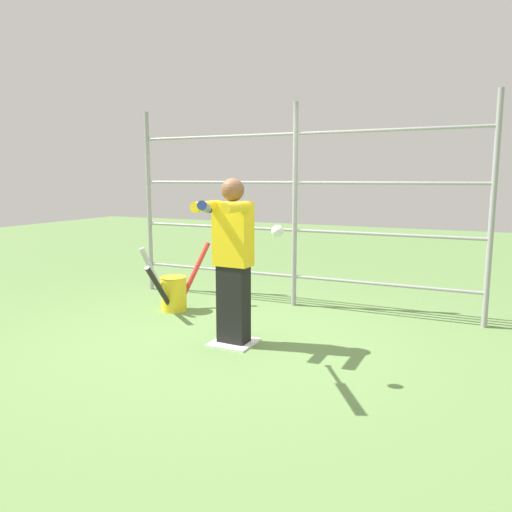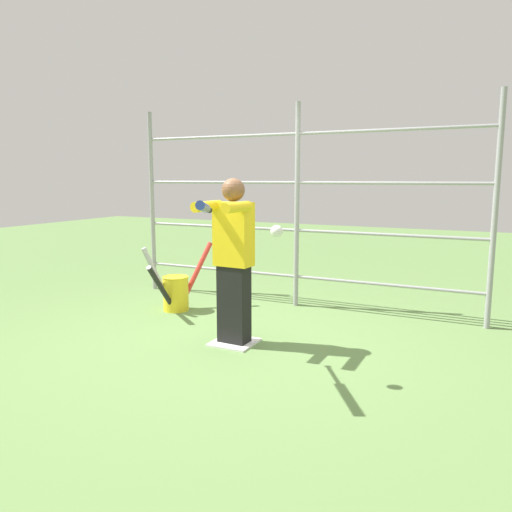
{
  "view_description": "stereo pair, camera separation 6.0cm",
  "coord_description": "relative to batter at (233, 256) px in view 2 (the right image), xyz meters",
  "views": [
    {
      "loc": [
        -2.15,
        4.06,
        1.57
      ],
      "look_at": [
        -0.34,
        0.23,
        0.9
      ],
      "focal_mm": 35.0,
      "sensor_mm": 36.0,
      "label": 1
    },
    {
      "loc": [
        -2.2,
        4.04,
        1.57
      ],
      "look_at": [
        -0.34,
        0.23,
        0.9
      ],
      "focal_mm": 35.0,
      "sensor_mm": 36.0,
      "label": 2
    }
  ],
  "objects": [
    {
      "name": "ground_plane",
      "position": [
        0.0,
        -0.02,
        -0.85
      ],
      "size": [
        24.0,
        24.0,
        0.0
      ],
      "primitive_type": "plane",
      "color": "#608447"
    },
    {
      "name": "home_plate",
      "position": [
        0.0,
        -0.02,
        -0.84
      ],
      "size": [
        0.4,
        0.4,
        0.02
      ],
      "color": "white",
      "rests_on": "ground"
    },
    {
      "name": "fence_backstop",
      "position": [
        0.0,
        -1.62,
        0.38
      ],
      "size": [
        4.39,
        0.06,
        2.45
      ],
      "color": "#939399",
      "rests_on": "ground"
    },
    {
      "name": "batter",
      "position": [
        0.0,
        0.0,
        0.0
      ],
      "size": [
        0.4,
        0.53,
        1.57
      ],
      "color": "black",
      "rests_on": "ground"
    },
    {
      "name": "baseball_bat_swinging",
      "position": [
        -0.24,
        0.88,
        0.51
      ],
      "size": [
        0.45,
        0.82,
        0.15
      ],
      "color": "black"
    },
    {
      "name": "softball_in_flight",
      "position": [
        -0.69,
        0.56,
        0.32
      ],
      "size": [
        0.1,
        0.1,
        0.1
      ],
      "color": "white"
    },
    {
      "name": "bat_bucket",
      "position": [
        1.21,
        -0.77,
        -0.61
      ],
      "size": [
        0.52,
        1.06,
        0.79
      ],
      "color": "yellow",
      "rests_on": "ground"
    }
  ]
}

